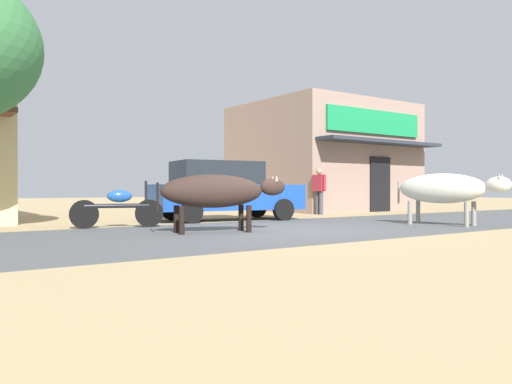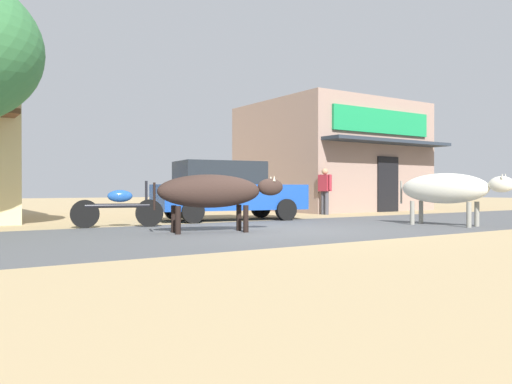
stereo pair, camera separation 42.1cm
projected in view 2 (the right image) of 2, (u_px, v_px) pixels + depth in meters
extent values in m
plane|color=tan|center=(272.00, 230.00, 10.99)|extent=(80.00, 80.00, 0.00)
cube|color=#4E5052|center=(272.00, 230.00, 10.99)|extent=(72.00, 5.45, 0.00)
cube|color=gray|center=(330.00, 158.00, 21.76)|extent=(6.21, 5.77, 4.37)
cube|color=#198C4C|center=(383.00, 122.00, 19.29)|extent=(4.97, 0.10, 0.90)
cube|color=#262D38|center=(390.00, 142.00, 18.97)|extent=(5.96, 0.90, 0.12)
cube|color=black|center=(388.00, 184.00, 19.52)|extent=(1.10, 0.06, 2.10)
cube|color=#19449D|center=(230.00, 197.00, 14.42)|extent=(4.36, 2.19, 0.70)
cube|color=#1E2328|center=(219.00, 173.00, 14.28)|extent=(2.48, 1.79, 0.64)
cylinder|color=black|center=(261.00, 208.00, 15.73)|extent=(0.62, 0.26, 0.60)
cylinder|color=black|center=(286.00, 210.00, 14.27)|extent=(0.62, 0.26, 0.60)
cylinder|color=black|center=(175.00, 209.00, 14.57)|extent=(0.62, 0.26, 0.60)
cylinder|color=black|center=(193.00, 212.00, 13.11)|extent=(0.62, 0.26, 0.60)
cylinder|color=black|center=(149.00, 213.00, 11.94)|extent=(0.64, 0.25, 0.64)
cylinder|color=black|center=(85.00, 214.00, 11.51)|extent=(0.64, 0.25, 0.64)
cylinder|color=black|center=(118.00, 206.00, 11.72)|extent=(1.40, 0.49, 0.10)
ellipsoid|color=#1E4C99|center=(120.00, 196.00, 11.74)|extent=(0.60, 0.38, 0.28)
cylinder|color=black|center=(146.00, 194.00, 11.91)|extent=(0.06, 0.06, 0.60)
ellipsoid|color=#31221D|center=(210.00, 191.00, 10.41)|extent=(2.23, 1.17, 0.68)
ellipsoid|color=#31221D|center=(270.00, 187.00, 10.84)|extent=(0.61, 0.41, 0.36)
cone|color=beige|center=(271.00, 179.00, 10.95)|extent=(0.06, 0.06, 0.12)
cone|color=beige|center=(274.00, 178.00, 10.76)|extent=(0.06, 0.06, 0.12)
cylinder|color=black|center=(239.00, 218.00, 10.86)|extent=(0.11, 0.11, 0.55)
cylinder|color=black|center=(246.00, 219.00, 10.42)|extent=(0.11, 0.11, 0.55)
cylinder|color=black|center=(174.00, 219.00, 10.40)|extent=(0.11, 0.11, 0.55)
cylinder|color=black|center=(178.00, 220.00, 9.96)|extent=(0.11, 0.11, 0.55)
cylinder|color=black|center=(154.00, 196.00, 10.04)|extent=(0.05, 0.05, 0.54)
ellipsoid|color=beige|center=(444.00, 188.00, 12.32)|extent=(1.09, 2.23, 0.73)
ellipsoid|color=beige|center=(501.00, 184.00, 11.39)|extent=(0.39, 0.61, 0.36)
cone|color=beige|center=(505.00, 176.00, 11.42)|extent=(0.06, 0.06, 0.12)
cone|color=beige|center=(502.00, 176.00, 11.28)|extent=(0.06, 0.06, 0.12)
cylinder|color=gray|center=(477.00, 214.00, 12.00)|extent=(0.11, 0.11, 0.59)
cylinder|color=gray|center=(469.00, 215.00, 11.67)|extent=(0.11, 0.11, 0.59)
cylinder|color=gray|center=(421.00, 212.00, 12.97)|extent=(0.11, 0.11, 0.59)
cylinder|color=gray|center=(412.00, 213.00, 12.65)|extent=(0.11, 0.11, 0.59)
cylinder|color=gray|center=(401.00, 192.00, 13.10)|extent=(0.05, 0.05, 0.58)
cylinder|color=#3F3F47|center=(323.00, 203.00, 17.51)|extent=(0.14, 0.14, 0.80)
cylinder|color=#3F3F47|center=(327.00, 203.00, 17.36)|extent=(0.14, 0.14, 0.80)
cube|color=maroon|center=(325.00, 183.00, 17.43)|extent=(0.32, 0.43, 0.56)
sphere|color=tan|center=(325.00, 171.00, 17.43)|extent=(0.22, 0.22, 0.22)
cylinder|color=maroon|center=(320.00, 182.00, 17.65)|extent=(0.09, 0.09, 0.51)
cylinder|color=maroon|center=(330.00, 182.00, 17.22)|extent=(0.09, 0.09, 0.51)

